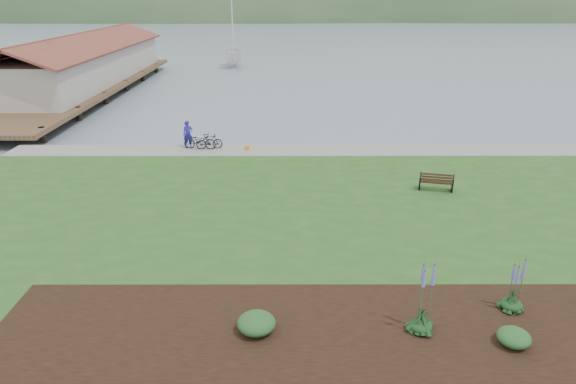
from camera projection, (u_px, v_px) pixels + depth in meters
name	position (u px, v px, depth m)	size (l,w,h in m)	color
ground	(311.00, 203.00, 23.21)	(600.00, 600.00, 0.00)	slate
lawn	(313.00, 217.00, 21.28)	(34.00, 20.00, 0.40)	#25511C
shoreline_path	(306.00, 150.00, 29.48)	(34.00, 2.20, 0.03)	gray
garden_bed	(436.00, 328.00, 13.94)	(24.00, 4.40, 0.04)	black
far_hillside	(347.00, 18.00, 181.47)	(580.00, 80.00, 38.00)	#345731
pier_pavilion	(84.00, 64.00, 47.84)	(8.00, 36.00, 5.40)	#4C3826
park_bench	(436.00, 181.00, 23.41)	(1.59, 0.93, 0.93)	black
person	(188.00, 132.00, 29.70)	(0.68, 0.47, 1.88)	navy
bicycle_a	(200.00, 141.00, 29.58)	(1.89, 0.66, 0.99)	black
bicycle_b	(209.00, 142.00, 29.59)	(1.52, 0.44, 0.91)	black
sailboat	(234.00, 67.00, 64.98)	(9.76, 9.94, 25.73)	silver
pannier	(247.00, 148.00, 29.50)	(0.17, 0.27, 0.28)	orange
echium_0	(423.00, 302.00, 13.48)	(0.62, 0.62, 2.36)	#133618
echium_1	(514.00, 289.00, 14.49)	(0.62, 0.62, 1.81)	#133618
shrub_0	(256.00, 323.00, 13.68)	(1.04, 1.04, 0.52)	#1E4C21
shrub_1	(514.00, 337.00, 13.20)	(0.85, 0.85, 0.43)	#1E4C21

